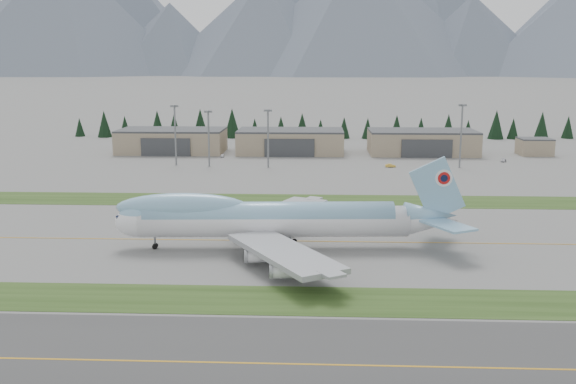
{
  "coord_description": "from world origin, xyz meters",
  "views": [
    {
      "loc": [
        -3.27,
        -143.16,
        40.28
      ],
      "look_at": [
        -10.38,
        17.97,
        8.0
      ],
      "focal_mm": 40.0,
      "sensor_mm": 36.0,
      "label": 1
    }
  ],
  "objects_px": {
    "service_vehicle_c": "(503,162)",
    "service_vehicle_b": "(390,167)",
    "hangar_center": "(291,141)",
    "hangar_left": "(172,141)",
    "hangar_right": "(422,142)",
    "boeing_747_freighter": "(270,219)",
    "service_vehicle_a": "(222,157)"
  },
  "relations": [
    {
      "from": "boeing_747_freighter",
      "to": "service_vehicle_c",
      "type": "relative_size",
      "value": 16.9
    },
    {
      "from": "service_vehicle_c",
      "to": "service_vehicle_b",
      "type": "bearing_deg",
      "value": -138.32
    },
    {
      "from": "hangar_left",
      "to": "service_vehicle_c",
      "type": "xyz_separation_m",
      "value": [
        145.38,
        -23.27,
        -5.39
      ]
    },
    {
      "from": "hangar_right",
      "to": "service_vehicle_c",
      "type": "relative_size",
      "value": 10.41
    },
    {
      "from": "hangar_right",
      "to": "service_vehicle_b",
      "type": "distance_m",
      "value": 44.55
    },
    {
      "from": "service_vehicle_a",
      "to": "service_vehicle_b",
      "type": "height_order",
      "value": "service_vehicle_b"
    },
    {
      "from": "hangar_right",
      "to": "service_vehicle_b",
      "type": "bearing_deg",
      "value": -114.99
    },
    {
      "from": "service_vehicle_a",
      "to": "hangar_left",
      "type": "bearing_deg",
      "value": 146.63
    },
    {
      "from": "hangar_right",
      "to": "service_vehicle_a",
      "type": "distance_m",
      "value": 90.96
    },
    {
      "from": "boeing_747_freighter",
      "to": "service_vehicle_b",
      "type": "xyz_separation_m",
      "value": [
        39.57,
        115.82,
        -6.79
      ]
    },
    {
      "from": "service_vehicle_b",
      "to": "hangar_right",
      "type": "bearing_deg",
      "value": -24.66
    },
    {
      "from": "boeing_747_freighter",
      "to": "service_vehicle_a",
      "type": "xyz_separation_m",
      "value": [
        -31.23,
        140.45,
        -6.79
      ]
    },
    {
      "from": "hangar_left",
      "to": "service_vehicle_a",
      "type": "relative_size",
      "value": 12.02
    },
    {
      "from": "boeing_747_freighter",
      "to": "service_vehicle_c",
      "type": "xyz_separation_m",
      "value": [
        88.63,
        132.63,
        -6.79
      ]
    },
    {
      "from": "hangar_right",
      "to": "boeing_747_freighter",
      "type": "bearing_deg",
      "value": -110.49
    },
    {
      "from": "boeing_747_freighter",
      "to": "service_vehicle_c",
      "type": "distance_m",
      "value": 159.66
    },
    {
      "from": "hangar_left",
      "to": "hangar_right",
      "type": "bearing_deg",
      "value": 0.0
    },
    {
      "from": "service_vehicle_a",
      "to": "service_vehicle_c",
      "type": "xyz_separation_m",
      "value": [
        119.85,
        -7.82,
        0.0
      ]
    },
    {
      "from": "boeing_747_freighter",
      "to": "hangar_center",
      "type": "height_order",
      "value": "boeing_747_freighter"
    },
    {
      "from": "hangar_left",
      "to": "service_vehicle_b",
      "type": "distance_m",
      "value": 104.47
    },
    {
      "from": "hangar_right",
      "to": "service_vehicle_b",
      "type": "xyz_separation_m",
      "value": [
        -18.68,
        -40.08,
        -5.39
      ]
    },
    {
      "from": "hangar_left",
      "to": "service_vehicle_c",
      "type": "bearing_deg",
      "value": -9.09
    },
    {
      "from": "boeing_747_freighter",
      "to": "service_vehicle_a",
      "type": "bearing_deg",
      "value": 99.37
    },
    {
      "from": "hangar_right",
      "to": "hangar_left",
      "type": "bearing_deg",
      "value": 180.0
    },
    {
      "from": "hangar_left",
      "to": "service_vehicle_c",
      "type": "height_order",
      "value": "hangar_left"
    },
    {
      "from": "boeing_747_freighter",
      "to": "service_vehicle_a",
      "type": "height_order",
      "value": "boeing_747_freighter"
    },
    {
      "from": "hangar_center",
      "to": "service_vehicle_b",
      "type": "distance_m",
      "value": 57.82
    },
    {
      "from": "hangar_left",
      "to": "hangar_right",
      "type": "xyz_separation_m",
      "value": [
        115.0,
        0.0,
        0.0
      ]
    },
    {
      "from": "hangar_left",
      "to": "service_vehicle_a",
      "type": "distance_m",
      "value": 30.32
    },
    {
      "from": "hangar_center",
      "to": "service_vehicle_b",
      "type": "height_order",
      "value": "hangar_center"
    },
    {
      "from": "hangar_left",
      "to": "service_vehicle_a",
      "type": "bearing_deg",
      "value": -31.19
    },
    {
      "from": "hangar_center",
      "to": "service_vehicle_a",
      "type": "distance_m",
      "value": 33.71
    }
  ]
}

